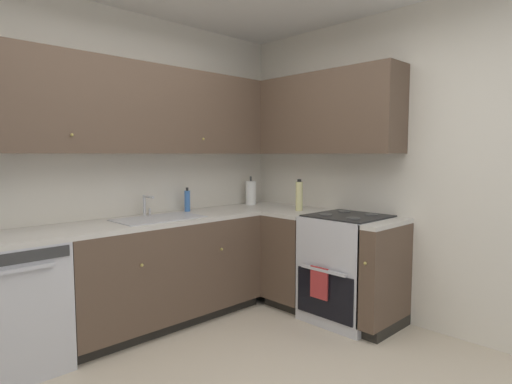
{
  "coord_description": "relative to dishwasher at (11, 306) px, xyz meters",
  "views": [
    {
      "loc": [
        -1.47,
        -1.6,
        1.43
      ],
      "look_at": [
        0.96,
        0.9,
        1.12
      ],
      "focal_mm": 29.65,
      "sensor_mm": 36.0,
      "label": 1
    }
  ],
  "objects": [
    {
      "name": "countertop_right",
      "position": [
        2.31,
        -0.75,
        0.45
      ],
      "size": [
        0.6,
        1.19,
        0.03
      ],
      "color": "beige",
      "rests_on": "lower_cabinets_right"
    },
    {
      "name": "dishwasher",
      "position": [
        0.0,
        0.0,
        0.0
      ],
      "size": [
        0.6,
        0.63,
        0.86
      ],
      "color": "silver",
      "rests_on": "ground_plane"
    },
    {
      "name": "wall_right",
      "position": [
        2.63,
        -1.45,
        0.88
      ],
      "size": [
        0.05,
        3.6,
        2.62
      ],
      "primitive_type": "cube",
      "color": "silver",
      "rests_on": "ground_plane"
    },
    {
      "name": "lower_cabinets_right",
      "position": [
        2.31,
        -0.75,
        0.0
      ],
      "size": [
        0.62,
        1.19,
        0.86
      ],
      "color": "brown",
      "rests_on": "ground_plane"
    },
    {
      "name": "soap_bottle",
      "position": [
        1.53,
        0.18,
        0.57
      ],
      "size": [
        0.05,
        0.05,
        0.22
      ],
      "color": "#3F72BF",
      "rests_on": "countertop_back"
    },
    {
      "name": "paper_towel_roll",
      "position": [
        2.32,
        0.16,
        0.59
      ],
      "size": [
        0.11,
        0.11,
        0.31
      ],
      "color": "white",
      "rests_on": "countertop_back"
    },
    {
      "name": "faucet",
      "position": [
        1.1,
        0.18,
        0.58
      ],
      "size": [
        0.07,
        0.16,
        0.18
      ],
      "color": "silver",
      "rests_on": "countertop_back"
    },
    {
      "name": "oil_bottle",
      "position": [
        2.31,
        -0.51,
        0.61
      ],
      "size": [
        0.07,
        0.07,
        0.3
      ],
      "color": "beige",
      "rests_on": "countertop_right"
    },
    {
      "name": "lower_cabinets_back",
      "position": [
        1.16,
        0.0,
        0.0
      ],
      "size": [
        1.7,
        0.62,
        0.86
      ],
      "color": "brown",
      "rests_on": "ground_plane"
    },
    {
      "name": "oven_range",
      "position": [
        2.33,
        -1.04,
        0.02
      ],
      "size": [
        0.68,
        0.62,
        1.05
      ],
      "color": "silver",
      "rests_on": "ground_plane"
    },
    {
      "name": "countertop_back",
      "position": [
        1.15,
        0.0,
        0.45
      ],
      "size": [
        2.91,
        0.6,
        0.03
      ],
      "primitive_type": "cube",
      "color": "beige",
      "rests_on": "lower_cabinets_back"
    },
    {
      "name": "wall_back",
      "position": [
        0.75,
        0.33,
        0.88
      ],
      "size": [
        3.82,
        0.05,
        2.62
      ],
      "primitive_type": "cube",
      "color": "silver",
      "rests_on": "ground_plane"
    },
    {
      "name": "sink",
      "position": [
        1.1,
        -0.03,
        0.43
      ],
      "size": [
        0.7,
        0.4,
        0.1
      ],
      "color": "#B7B7BC",
      "rests_on": "countertop_back"
    },
    {
      "name": "upper_cabinets_right",
      "position": [
        2.45,
        -0.56,
        1.36
      ],
      "size": [
        0.32,
        1.72,
        0.72
      ],
      "color": "brown"
    },
    {
      "name": "upper_cabinets_back",
      "position": [
        0.99,
        0.14,
        1.36
      ],
      "size": [
        2.59,
        0.34,
        0.72
      ],
      "color": "brown"
    }
  ]
}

